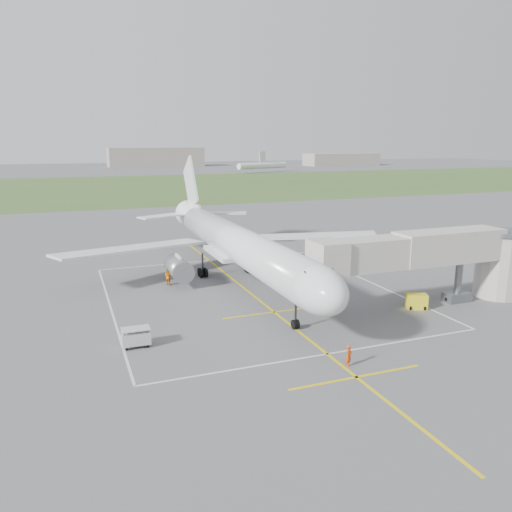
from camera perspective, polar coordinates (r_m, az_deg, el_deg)
name	(u,v)px	position (r m, az deg, el deg)	size (l,w,h in m)	color
ground	(239,284)	(55.21, -1.96, -3.23)	(700.00, 700.00, 0.00)	#5A5A5D
grass_strip	(117,187)	(181.64, -15.62, 7.57)	(700.00, 120.00, 0.02)	#425B27
apron_markings	(258,299)	(49.98, 0.23, -4.95)	(28.20, 60.00, 0.01)	#DEBF0D
airliner	(236,244)	(54.85, -2.26, 1.39)	(38.93, 46.75, 13.52)	silver
jet_bridge	(442,256)	(50.42, 20.46, -0.04)	(23.40, 5.00, 7.20)	#AEA89D
gpu_unit	(417,301)	(49.45, 17.87, -4.96)	(2.20, 1.91, 1.40)	yellow
baggage_cart	(136,337)	(39.65, -13.55, -9.02)	(2.15, 1.32, 1.48)	#BCBCBC
ramp_worker_nose	(349,356)	(36.02, 10.57, -11.12)	(0.57, 0.38, 1.57)	#E14407
ramp_worker_wing	(168,276)	(55.56, -9.97, -2.31)	(0.91, 0.71, 1.87)	orange
distant_hangars	(63,160)	(315.53, -21.14, 10.18)	(345.00, 49.00, 12.00)	gray
distant_aircraft	(102,170)	(228.77, -17.22, 9.37)	(186.00, 55.06, 8.85)	silver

